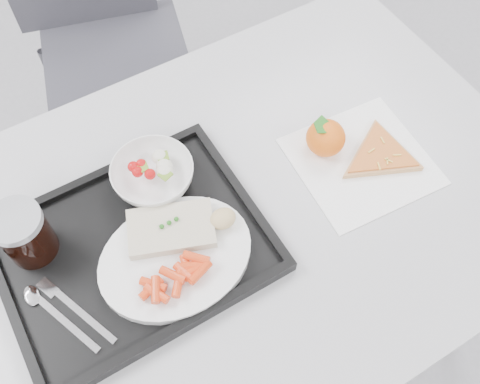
# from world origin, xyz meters

# --- Properties ---
(table) EXTENTS (1.20, 0.80, 0.75)m
(table) POSITION_xyz_m (0.00, 0.30, 0.68)
(table) COLOR silver
(table) RESTS_ON ground
(chair) EXTENTS (0.52, 0.52, 0.93)m
(chair) POSITION_xyz_m (0.05, 1.15, 0.54)
(chair) COLOR #34333B
(chair) RESTS_ON ground
(tray) EXTENTS (0.45, 0.35, 0.03)m
(tray) POSITION_xyz_m (-0.19, 0.32, 0.76)
(tray) COLOR black
(tray) RESTS_ON table
(dinner_plate) EXTENTS (0.27, 0.27, 0.02)m
(dinner_plate) POSITION_xyz_m (-0.13, 0.26, 0.77)
(dinner_plate) COLOR white
(dinner_plate) RESTS_ON tray
(fish_fillet) EXTENTS (0.17, 0.14, 0.03)m
(fish_fillet) POSITION_xyz_m (-0.12, 0.30, 0.79)
(fish_fillet) COLOR beige
(fish_fillet) RESTS_ON dinner_plate
(bread_roll) EXTENTS (0.06, 0.05, 0.03)m
(bread_roll) POSITION_xyz_m (-0.03, 0.27, 0.80)
(bread_roll) COLOR #DABF85
(bread_roll) RESTS_ON dinner_plate
(salad_bowl) EXTENTS (0.15, 0.15, 0.05)m
(salad_bowl) POSITION_xyz_m (-0.09, 0.42, 0.79)
(salad_bowl) COLOR white
(salad_bowl) RESTS_ON tray
(cola_glass) EXTENTS (0.09, 0.09, 0.11)m
(cola_glass) POSITION_xyz_m (-0.33, 0.41, 0.82)
(cola_glass) COLOR black
(cola_glass) RESTS_ON tray
(cutlery) EXTENTS (0.11, 0.17, 0.01)m
(cutlery) POSITION_xyz_m (-0.34, 0.28, 0.77)
(cutlery) COLOR silver
(cutlery) RESTS_ON tray
(napkin) EXTENTS (0.27, 0.26, 0.00)m
(napkin) POSITION_xyz_m (0.28, 0.27, 0.75)
(napkin) COLOR white
(napkin) RESTS_ON table
(tangerine) EXTENTS (0.09, 0.09, 0.07)m
(tangerine) POSITION_xyz_m (0.23, 0.33, 0.79)
(tangerine) COLOR orange
(tangerine) RESTS_ON napkin
(pizza_slice) EXTENTS (0.20, 0.20, 0.02)m
(pizza_slice) POSITION_xyz_m (0.31, 0.26, 0.76)
(pizza_slice) COLOR tan
(pizza_slice) RESTS_ON napkin
(carrot_pile) EXTENTS (0.13, 0.07, 0.02)m
(carrot_pile) POSITION_xyz_m (-0.15, 0.22, 0.80)
(carrot_pile) COLOR red
(carrot_pile) RESTS_ON dinner_plate
(salad_contents) EXTENTS (0.08, 0.07, 0.02)m
(salad_contents) POSITION_xyz_m (-0.08, 0.43, 0.80)
(salad_contents) COLOR #B70C0D
(salad_contents) RESTS_ON salad_bowl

